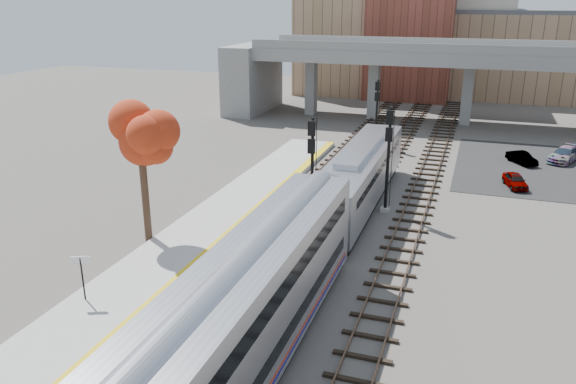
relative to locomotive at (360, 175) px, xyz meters
The scene contains 17 objects.
ground 13.95m from the locomotive, 94.17° to the right, with size 160.00×160.00×0.00m, color #47423D.
platform 16.15m from the locomotive, 121.01° to the right, with size 4.50×60.00×0.35m, color #9E9E99.
yellow_strip 15.24m from the locomotive, 114.83° to the right, with size 0.70×60.00×0.01m, color yellow.
tracks 2.52m from the locomotive, 93.12° to the right, with size 10.70×95.00×0.25m.
overpass 31.72m from the locomotive, 82.85° to the left, with size 54.00×12.00×9.50m.
buildings_far 53.14m from the locomotive, 89.72° to the left, with size 43.00×21.00×20.60m.
parking_lot 19.44m from the locomotive, 47.68° to the left, with size 14.00×18.00×0.04m, color black.
locomotive is the anchor object (origin of this frame).
coach 22.61m from the locomotive, 90.00° to the right, with size 3.03×25.00×5.00m.
signal_mast_near 5.52m from the locomotive, 113.07° to the right, with size 0.60×0.64×7.19m.
signal_mast_mid 2.55m from the locomotive, 18.90° to the right, with size 0.60×0.64×7.35m.
signal_mast_far 17.57m from the locomotive, 96.87° to the left, with size 0.60×0.64×6.61m.
station_sign 20.40m from the locomotive, 117.98° to the right, with size 0.84×0.41×2.27m.
tree 15.63m from the locomotive, 136.15° to the right, with size 3.60×3.60×8.96m.
car_a 13.49m from the locomotive, 36.47° to the left, with size 1.30×3.22×1.10m, color #99999E.
car_b 19.19m from the locomotive, 52.72° to the left, with size 1.14×3.26×1.07m, color #99999E.
car_c 23.09m from the locomotive, 48.48° to the left, with size 1.84×4.53×1.32m, color #99999E.
Camera 1 is at (8.47, -23.73, 14.11)m, focal length 35.00 mm.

